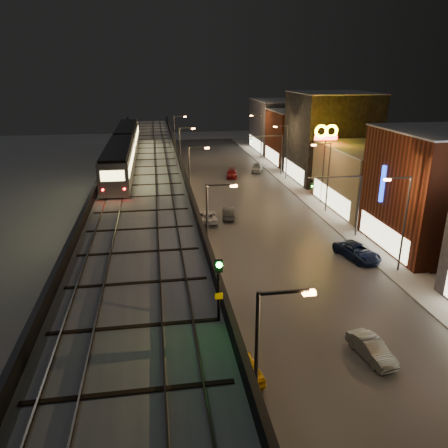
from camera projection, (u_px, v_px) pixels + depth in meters
ground at (247, 386)px, 25.82m from camera, size 220.00×220.00×0.00m
road_surface at (248, 206)px, 59.46m from camera, size 17.00×120.00×0.06m
sidewalk_right at (318, 202)px, 60.92m from camera, size 4.00×120.00×0.14m
under_viaduct_pavement at (148, 211)px, 57.48m from camera, size 11.00×120.00×0.06m
elevated_viaduct at (145, 175)px, 52.66m from camera, size 9.00×100.00×6.30m
viaduct_trackbed at (144, 168)px, 52.52m from camera, size 8.40×100.00×0.32m
viaduct_parapet_streetside at (180, 163)px, 53.03m from camera, size 0.30×100.00×1.10m
viaduct_parapet_far at (107, 165)px, 51.75m from camera, size 0.30×100.00×1.10m
building_b at (444, 191)px, 44.05m from camera, size 12.20×12.20×12.16m
building_c at (375, 178)px, 57.74m from camera, size 12.20×15.20×8.16m
building_d at (331, 137)px, 71.61m from camera, size 12.20×13.20×14.16m
building_e at (302, 137)px, 85.31m from camera, size 12.20×12.20×10.16m
building_f at (282, 126)px, 98.16m from camera, size 12.20×16.20×11.16m
streetlight_left_0 at (262, 367)px, 19.34m from camera, size 2.57×0.28×9.00m
streetlight_left_1 at (210, 228)px, 36.08m from camera, size 2.57×0.28×9.00m
streetlight_right_1 at (402, 218)px, 38.61m from camera, size 2.56×0.28×9.00m
streetlight_left_2 at (192, 178)px, 52.83m from camera, size 2.57×0.28×9.00m
streetlight_right_2 at (326, 173)px, 55.35m from camera, size 2.56×0.28×9.00m
streetlight_left_3 at (182, 151)px, 69.57m from camera, size 2.57×0.28×9.00m
streetlight_right_3 at (286, 148)px, 72.09m from camera, size 2.56×0.28×9.00m
streetlight_left_4 at (176, 135)px, 86.31m from camera, size 2.57×0.28×9.00m
streetlight_right_4 at (260, 133)px, 88.83m from camera, size 2.56×0.28×9.00m
traffic_light_rig_a at (349, 198)px, 47.09m from camera, size 6.10×0.34×7.00m
traffic_light_rig_b at (275, 150)px, 75.00m from camera, size 6.10×0.34×7.00m
subway_train at (124, 148)px, 54.90m from camera, size 2.85×34.32×3.40m
rail_signal at (219, 278)px, 19.53m from camera, size 0.36×0.44×3.15m
car_taxi at (241, 364)px, 26.56m from camera, size 2.51×4.50×1.45m
car_near_white at (228, 213)px, 54.42m from camera, size 2.02×4.31×1.36m
car_mid_silver at (207, 217)px, 53.16m from camera, size 2.34×4.81×1.32m
car_onc_silver at (371, 350)px, 28.08m from camera, size 2.01×4.09×1.29m
car_onc_dark at (357, 252)px, 42.79m from camera, size 3.72×5.71×1.46m
car_onc_white at (232, 174)px, 74.77m from camera, size 2.55×4.64×1.27m
car_onc_red at (257, 168)px, 78.82m from camera, size 2.98×4.62×1.46m
sign_mcdonalds at (326, 139)px, 58.25m from camera, size 3.18×0.49×10.72m
sign_carwash at (388, 190)px, 44.13m from camera, size 1.66×0.35×8.62m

